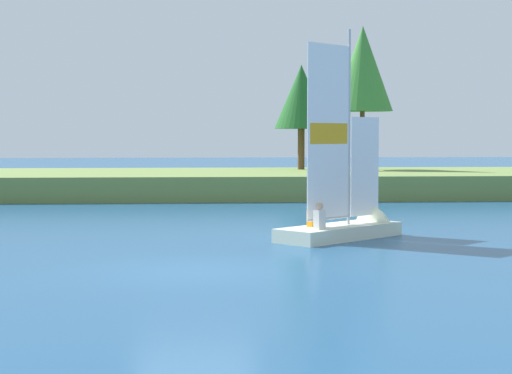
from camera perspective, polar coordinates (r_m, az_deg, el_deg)
ground_plane at (r=18.61m, az=-3.98°, el=-5.47°), size 200.00×200.00×0.00m
shore_bank at (r=43.29m, az=-4.07°, el=0.27°), size 80.00×11.43×1.10m
shoreline_tree_midleft at (r=46.39m, az=2.96°, el=5.85°), size 2.86×2.86×5.51m
shoreline_tree_centre at (r=46.63m, az=6.95°, el=7.64°), size 3.17×3.17×7.52m
sailboat at (r=24.98m, az=6.49°, el=-2.17°), size 4.25×3.98×6.23m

